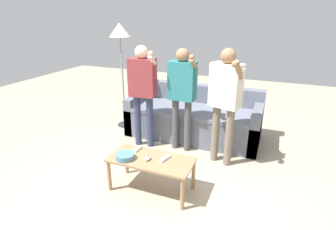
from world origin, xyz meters
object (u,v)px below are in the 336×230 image
(couch, at_px, (194,119))
(snack_bowl, at_px, (125,156))
(player_center, at_px, (182,89))
(game_remote_wand_far, at_px, (138,149))
(player_right, at_px, (225,94))
(game_remote_wand_near, at_px, (165,158))
(coffee_table, at_px, (151,163))
(floor_lamp, at_px, (120,38))
(player_left, at_px, (143,85))
(game_remote_nunchuk, at_px, (148,158))

(couch, xyz_separation_m, snack_bowl, (-0.29, -1.73, 0.14))
(player_center, relative_size, game_remote_wand_far, 10.08)
(player_right, xyz_separation_m, game_remote_wand_near, (-0.46, -0.87, -0.55))
(coffee_table, relative_size, player_right, 0.62)
(game_remote_wand_near, height_order, game_remote_wand_far, same)
(floor_lamp, height_order, player_right, floor_lamp)
(player_left, xyz_separation_m, player_right, (1.20, -0.07, 0.01))
(coffee_table, xyz_separation_m, floor_lamp, (-1.28, 1.56, 1.21))
(snack_bowl, distance_m, floor_lamp, 2.25)
(snack_bowl, height_order, player_right, player_right)
(snack_bowl, distance_m, game_remote_wand_near, 0.45)
(coffee_table, distance_m, game_remote_wand_far, 0.27)
(snack_bowl, xyz_separation_m, game_remote_wand_far, (0.04, 0.23, -0.01))
(game_remote_nunchuk, bearing_deg, floor_lamp, 128.10)
(game_remote_nunchuk, height_order, player_left, player_left)
(snack_bowl, relative_size, game_remote_wand_near, 1.28)
(game_remote_nunchuk, xyz_separation_m, floor_lamp, (-1.25, 1.60, 1.13))
(coffee_table, height_order, player_center, player_center)
(player_left, distance_m, player_center, 0.58)
(snack_bowl, distance_m, player_left, 1.25)
(coffee_table, distance_m, player_center, 1.23)
(player_center, relative_size, game_remote_wand_near, 9.10)
(floor_lamp, distance_m, game_remote_wand_near, 2.38)
(coffee_table, relative_size, game_remote_nunchuk, 10.85)
(snack_bowl, xyz_separation_m, floor_lamp, (-1.00, 1.67, 1.12))
(couch, relative_size, game_remote_wand_far, 14.27)
(player_right, bearing_deg, game_remote_wand_far, -136.98)
(couch, bearing_deg, game_remote_nunchuk, -91.24)
(couch, xyz_separation_m, game_remote_wand_near, (0.14, -1.58, 0.12))
(game_remote_nunchuk, bearing_deg, game_remote_wand_near, 24.57)
(snack_bowl, relative_size, game_remote_nunchuk, 2.41)
(coffee_table, xyz_separation_m, game_remote_wand_near, (0.16, 0.04, 0.07))
(snack_bowl, relative_size, floor_lamp, 0.12)
(coffee_table, relative_size, game_remote_wand_near, 5.79)
(player_left, height_order, player_center, player_left)
(game_remote_nunchuk, bearing_deg, coffee_table, 60.43)
(coffee_table, bearing_deg, game_remote_nunchuk, -119.57)
(player_center, bearing_deg, coffee_table, -89.02)
(player_center, distance_m, player_right, 0.65)
(game_remote_wand_near, distance_m, game_remote_wand_far, 0.40)
(player_center, height_order, player_right, player_right)
(coffee_table, bearing_deg, player_right, 56.12)
(floor_lamp, xyz_separation_m, player_right, (1.89, -0.65, -0.58))
(coffee_table, xyz_separation_m, player_right, (0.61, 0.91, 0.62))
(snack_bowl, bearing_deg, floor_lamp, 121.08)
(coffee_table, distance_m, floor_lamp, 2.35)
(floor_lamp, bearing_deg, player_right, -18.87)
(snack_bowl, bearing_deg, player_left, 106.24)
(player_center, relative_size, player_right, 0.97)
(couch, height_order, coffee_table, couch)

